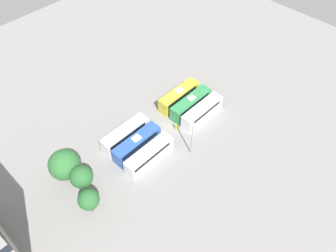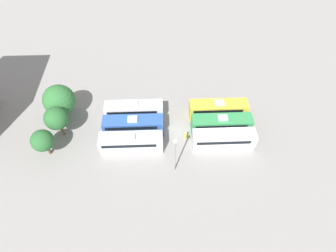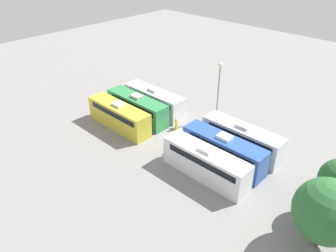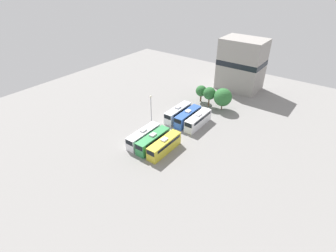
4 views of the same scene
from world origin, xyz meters
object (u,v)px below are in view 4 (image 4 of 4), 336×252
(bus_1, at_px, (153,140))
(tree_2, at_px, (223,97))
(bus_0, at_px, (144,136))
(tree_0, at_px, (201,91))
(depot_building, at_px, (242,64))
(bus_5, at_px, (198,120))
(worker_person, at_px, (164,131))
(bus_2, at_px, (164,145))
(bus_3, at_px, (178,112))
(bus_4, at_px, (188,116))
(light_pole, at_px, (151,105))
(tree_1, at_px, (210,93))

(bus_1, height_order, tree_2, tree_2)
(bus_0, distance_m, tree_0, 28.37)
(bus_1, relative_size, depot_building, 0.58)
(bus_5, xyz_separation_m, tree_0, (-7.13, 13.57, 1.75))
(bus_0, relative_size, worker_person, 5.92)
(tree_0, xyz_separation_m, depot_building, (5.42, 17.12, 5.19))
(bus_1, bearing_deg, bus_2, 0.87)
(bus_2, height_order, bus_5, same)
(bus_2, bearing_deg, depot_building, 91.86)
(bus_1, height_order, bus_3, same)
(bus_1, xyz_separation_m, bus_4, (0.27, 14.85, 0.00))
(bus_5, distance_m, light_pole, 13.37)
(worker_person, bearing_deg, light_pole, 159.56)
(worker_person, bearing_deg, bus_2, -51.42)
(tree_1, bearing_deg, tree_0, 158.03)
(bus_1, distance_m, bus_3, 15.37)
(bus_0, height_order, tree_2, tree_2)
(worker_person, height_order, tree_2, tree_2)
(bus_2, relative_size, tree_1, 1.62)
(bus_2, height_order, tree_2, tree_2)
(bus_0, distance_m, worker_person, 6.24)
(bus_4, height_order, tree_2, tree_2)
(worker_person, bearing_deg, bus_5, 60.41)
(worker_person, distance_m, light_pole, 8.00)
(depot_building, bearing_deg, tree_2, -81.98)
(bus_3, height_order, light_pole, light_pole)
(worker_person, distance_m, tree_2, 22.41)
(bus_1, bearing_deg, tree_0, 97.15)
(light_pole, bearing_deg, bus_3, 58.11)
(bus_3, xyz_separation_m, light_pole, (-4.21, -6.77, 3.83))
(bus_3, distance_m, bus_4, 3.47)
(bus_5, xyz_separation_m, worker_person, (-5.01, -8.83, -1.03))
(bus_3, bearing_deg, bus_5, -1.41)
(bus_3, height_order, bus_5, same)
(bus_3, bearing_deg, tree_1, 74.05)
(bus_4, distance_m, tree_0, 14.22)
(bus_2, height_order, tree_0, tree_0)
(worker_person, xyz_separation_m, tree_0, (-2.11, 22.40, 2.78))
(tree_0, distance_m, tree_1, 4.13)
(tree_2, bearing_deg, bus_0, -105.41)
(bus_4, distance_m, tree_1, 12.32)
(bus_1, relative_size, bus_4, 1.00)
(bus_1, distance_m, bus_4, 14.86)
(bus_2, relative_size, bus_5, 1.00)
(bus_5, relative_size, depot_building, 0.58)
(tree_0, height_order, tree_1, tree_1)
(depot_building, bearing_deg, bus_1, -92.32)
(bus_4, relative_size, light_pole, 1.20)
(depot_building, bearing_deg, bus_4, -92.95)
(light_pole, height_order, tree_1, light_pole)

